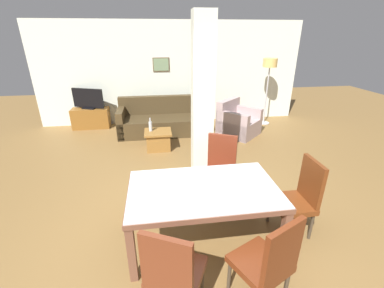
% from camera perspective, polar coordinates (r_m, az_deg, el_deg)
% --- Properties ---
extents(ground_plane, '(18.00, 18.00, 0.00)m').
position_cam_1_polar(ground_plane, '(3.44, 2.33, -20.19)').
color(ground_plane, brown).
extents(back_wall, '(7.20, 0.09, 2.70)m').
position_cam_1_polar(back_wall, '(7.31, -4.51, 15.32)').
color(back_wall, silver).
rests_on(back_wall, ground_plane).
extents(divider_pillar, '(0.35, 0.30, 2.70)m').
position_cam_1_polar(divider_pillar, '(4.31, 2.35, 9.66)').
color(divider_pillar, silver).
rests_on(divider_pillar, ground_plane).
extents(dining_table, '(1.72, 1.03, 0.75)m').
position_cam_1_polar(dining_table, '(3.05, 2.52, -11.88)').
color(dining_table, brown).
rests_on(dining_table, ground_plane).
extents(dining_chair_near_right, '(0.61, 0.61, 0.99)m').
position_cam_1_polar(dining_chair_near_right, '(2.58, 16.62, -23.55)').
color(dining_chair_near_right, '#652A13').
rests_on(dining_chair_near_right, ground_plane).
extents(dining_chair_far_right, '(0.61, 0.61, 0.99)m').
position_cam_1_polar(dining_chair_far_right, '(3.91, 6.25, -4.95)').
color(dining_chair_far_right, maroon).
rests_on(dining_chair_far_right, ground_plane).
extents(dining_chair_near_left, '(0.61, 0.61, 0.99)m').
position_cam_1_polar(dining_chair_near_left, '(2.43, -4.29, -26.29)').
color(dining_chair_near_left, brown).
rests_on(dining_chair_near_left, ground_plane).
extents(dining_chair_head_right, '(0.46, 0.46, 0.99)m').
position_cam_1_polar(dining_chair_head_right, '(3.51, 22.81, -10.48)').
color(dining_chair_head_right, '#652F13').
rests_on(dining_chair_head_right, ground_plane).
extents(sofa, '(2.18, 0.91, 0.88)m').
position_cam_1_polar(sofa, '(6.65, -6.60, 5.07)').
color(sofa, '#43341E').
rests_on(sofa, ground_plane).
extents(armchair, '(1.20, 1.20, 0.86)m').
position_cam_1_polar(armchair, '(6.57, 10.07, 4.62)').
color(armchair, '#B09898').
rests_on(armchair, ground_plane).
extents(coffee_table, '(0.58, 0.52, 0.41)m').
position_cam_1_polar(coffee_table, '(5.70, -7.49, 0.93)').
color(coffee_table, olive).
rests_on(coffee_table, ground_plane).
extents(bottle, '(0.08, 0.08, 0.29)m').
position_cam_1_polar(bottle, '(5.64, -9.21, 3.98)').
color(bottle, '#B2B7BC').
rests_on(bottle, coffee_table).
extents(tv_stand, '(0.95, 0.40, 0.53)m').
position_cam_1_polar(tv_stand, '(7.47, -21.51, 5.38)').
color(tv_stand, brown).
rests_on(tv_stand, ground_plane).
extents(tv_screen, '(0.82, 0.37, 0.53)m').
position_cam_1_polar(tv_screen, '(7.34, -22.11, 9.26)').
color(tv_screen, black).
rests_on(tv_screen, tv_stand).
extents(floor_lamp, '(0.36, 0.36, 1.77)m').
position_cam_1_polar(floor_lamp, '(7.34, 16.84, 15.69)').
color(floor_lamp, '#B7B7BC').
rests_on(floor_lamp, ground_plane).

